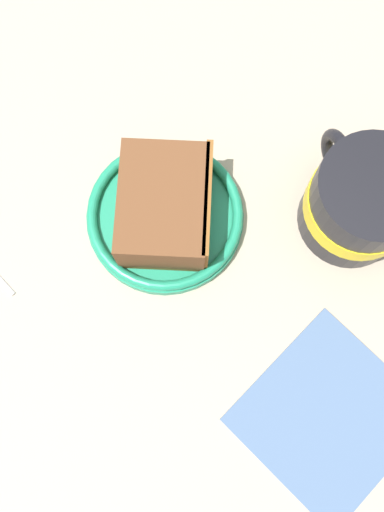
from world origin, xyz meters
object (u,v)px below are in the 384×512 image
small_plate (162,214)px  cake_slice (163,204)px  folded_napkin (329,416)px  tea_mug (361,202)px

small_plate → cake_slice: bearing=120.7°
folded_napkin → cake_slice: bearing=-108.1°
tea_mug → small_plate: bearing=-56.7°
small_plate → tea_mug: tea_mug is taller
cake_slice → folded_napkin: (7.30, 22.34, -3.53)cm
tea_mug → cake_slice: bearing=-56.7°
cake_slice → folded_napkin: bearing=71.9°
small_plate → folded_napkin: (7.16, 22.57, -0.75)cm
small_plate → tea_mug: size_ratio=1.31×
cake_slice → folded_napkin: size_ratio=0.96×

